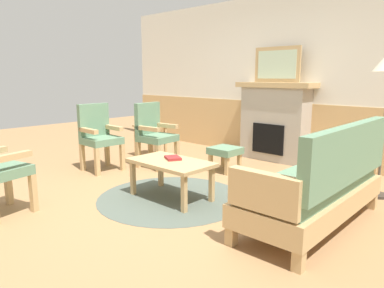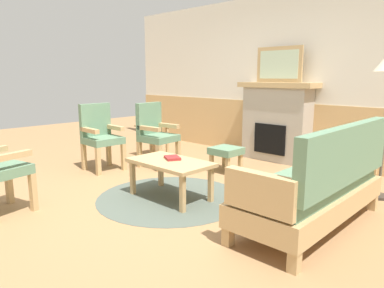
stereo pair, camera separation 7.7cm
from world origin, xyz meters
name	(u,v)px [view 1 (the left image)]	position (x,y,z in m)	size (l,w,h in m)	color
ground_plane	(172,193)	(0.00, 0.00, 0.00)	(14.00, 14.00, 0.00)	#997047
wall_back	(284,80)	(0.00, 2.60, 1.31)	(7.20, 0.14, 2.70)	silver
fireplace	(274,121)	(0.00, 2.35, 0.65)	(1.30, 0.44, 1.28)	#A39989
framed_picture	(277,65)	(0.00, 2.35, 1.56)	(0.80, 0.04, 0.56)	tan
couch	(318,185)	(1.67, 0.25, 0.40)	(0.70, 1.80, 0.98)	tan
coffee_table	(171,165)	(0.12, -0.13, 0.39)	(0.96, 0.56, 0.44)	tan
round_rug	(171,198)	(0.12, -0.13, 0.00)	(1.69, 1.69, 0.01)	#4C564C
book_on_table	(173,158)	(0.08, -0.06, 0.46)	(0.20, 0.16, 0.03)	maroon
footstool	(225,152)	(-0.14, 1.22, 0.28)	(0.40, 0.40, 0.36)	tan
armchair_near_fireplace	(99,134)	(-1.58, 0.03, 0.54)	(0.50, 0.50, 0.98)	tan
armchair_by_window_left	(154,132)	(-1.14, 0.72, 0.54)	(0.52, 0.52, 0.98)	tan
side_table	(150,132)	(-1.70, 1.13, 0.43)	(0.44, 0.44, 0.55)	tan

